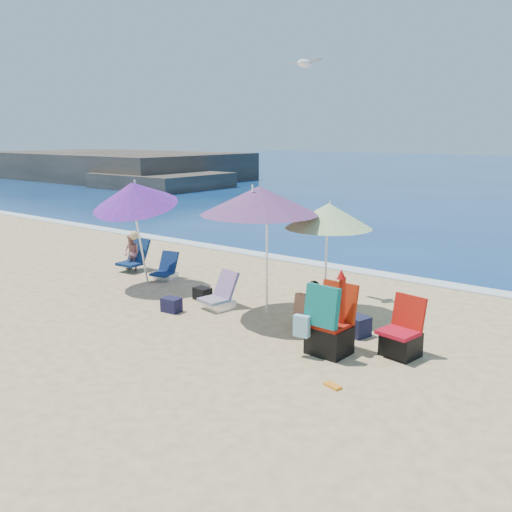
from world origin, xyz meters
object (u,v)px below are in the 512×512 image
Objects in this scene: chair_navy at (166,272)px; camp_chair_right at (328,328)px; person_left at (133,253)px; umbrella_blue at (134,194)px; seagull at (304,63)px; chair_rainbow at (220,298)px; camp_chair_left at (401,338)px; umbrella_striped at (329,216)px; umbrella_turquoise at (259,200)px; person_center at (312,305)px; furled_umbrella at (341,307)px.

camp_chair_right is (5.18, -1.59, 0.24)m from chair_navy.
umbrella_blue is at bearing -36.46° from person_left.
chair_rainbow is at bearing -112.51° from seagull.
camp_chair_right is 6.60m from person_left.
person_left reaches higher than camp_chair_left.
chair_navy is at bearing 93.55° from umbrella_blue.
umbrella_striped reaches higher than chair_navy.
person_left is at bearing 168.97° from umbrella_turquoise.
umbrella_blue reaches higher than person_center.
camp_chair_left is (0.76, 0.47, -0.45)m from furled_umbrella.
umbrella_striped is at bearing -36.01° from seagull.
person_center is (1.07, 0.06, -1.71)m from umbrella_turquoise.
umbrella_turquoise is 3.68× the size of chair_rainbow.
chair_navy is 4.44m from person_center.
furled_umbrella is 0.37m from camp_chair_right.
umbrella_blue is 2.96m from chair_rainbow.
umbrella_turquoise is at bearing -136.18° from umbrella_striped.
camp_chair_right is (2.78, -0.71, 0.21)m from chair_rainbow.
seagull is (-1.08, 0.79, 2.71)m from umbrella_striped.
person_left is 5.98m from seagull.
person_left is (-4.50, 0.88, -1.66)m from umbrella_turquoise.
camp_chair_left is 7.36m from person_left.
umbrella_striped is at bearing 102.97° from person_center.
seagull is (3.05, 1.69, 2.53)m from umbrella_blue.
umbrella_blue is 2.49× the size of person_left.
camp_chair_left is at bearing -1.73° from chair_rainbow.
seagull reaches higher than camp_chair_right.
camp_chair_left is at bearing -7.76° from person_center.
umbrella_striped is 1.59× the size of furled_umbrella.
seagull reaches higher than person_left.
chair_navy is (-5.32, 1.45, -0.55)m from furled_umbrella.
chair_rainbow is 0.91× the size of person_center.
chair_rainbow is 3.69m from camp_chair_left.
umbrella_blue is (-3.24, -0.05, -0.10)m from umbrella_turquoise.
chair_rainbow is at bearing -20.07° from chair_navy.
furled_umbrella reaches higher than chair_rainbow.
camp_chair_left reaches higher than chair_navy.
chair_navy is 2.55m from chair_rainbow.
seagull reaches higher than chair_navy.
seagull is (-2.21, 2.28, 3.81)m from furled_umbrella.
umbrella_striped is 2.17m from furled_umbrella.
chair_rainbow is at bearing -175.98° from umbrella_turquoise.
seagull is (0.70, 1.70, 4.34)m from chair_rainbow.
person_center reaches higher than chair_navy.
umbrella_striped is at bearing 121.43° from camp_chair_right.
umbrella_striped is 2.50× the size of seagull.
seagull is at bearing 96.67° from umbrella_turquoise.
person_center is at bearing -8.35° from person_left.
umbrella_turquoise is 1.31× the size of umbrella_striped.
camp_chair_right reaches higher than camp_chair_left.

